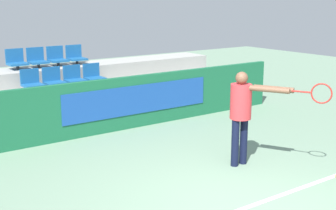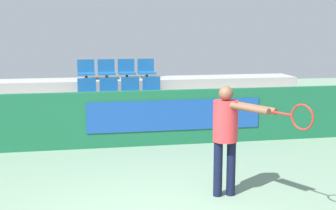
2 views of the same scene
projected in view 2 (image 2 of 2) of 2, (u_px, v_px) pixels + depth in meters
The scene contains 17 objects.
barrier_wall at pixel (129, 119), 9.45m from camera, with size 9.69×0.14×1.14m.
bleacher_tier_front at pixel (125, 131), 10.06m from camera, with size 9.29×0.98×0.37m.
bleacher_tier_middle at pixel (121, 115), 10.98m from camera, with size 9.29×0.98×0.74m.
bleacher_tier_back at pixel (117, 100), 11.89m from camera, with size 9.29×0.98×1.10m.
stadium_chair_0 at pixel (88, 114), 9.98m from camera, with size 0.43×0.43×0.48m.
stadium_chair_1 at pixel (112, 113), 10.07m from camera, with size 0.43×0.43×0.48m.
stadium_chair_2 at pixel (136, 113), 10.16m from camera, with size 0.43×0.43×0.48m.
stadium_chair_3 at pixel (159, 112), 10.25m from camera, with size 0.43×0.43×0.48m.
stadium_chair_4 at pixel (87, 91), 10.86m from camera, with size 0.43×0.43×0.48m.
stadium_chair_5 at pixel (109, 90), 10.95m from camera, with size 0.43×0.43×0.48m.
stadium_chair_6 at pixel (131, 90), 11.05m from camera, with size 0.43×0.43×0.48m.
stadium_chair_7 at pixel (152, 89), 11.14m from camera, with size 0.43×0.43×0.48m.
stadium_chair_8 at pixel (86, 71), 11.74m from camera, with size 0.43×0.43×0.48m.
stadium_chair_9 at pixel (106, 71), 11.84m from camera, with size 0.43×0.43×0.48m.
stadium_chair_10 at pixel (127, 70), 11.93m from camera, with size 0.43×0.43×0.48m.
stadium_chair_11 at pixel (146, 70), 12.02m from camera, with size 0.43×0.43×0.48m.
tennis_player at pixel (229, 129), 6.58m from camera, with size 0.86×1.45×1.60m.
Camera 2 is at (-0.89, -4.93, 2.45)m, focal length 50.00 mm.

